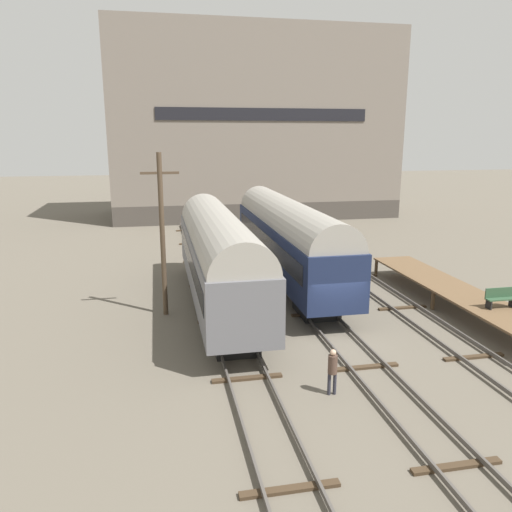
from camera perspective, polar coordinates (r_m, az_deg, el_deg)
name	(u,v)px	position (r m, az deg, el deg)	size (l,w,h in m)	color
ground_plane	(338,338)	(22.53, 9.35, -9.24)	(200.00, 200.00, 0.00)	#60594C
track_left	(234,343)	(21.37, -2.48, -9.94)	(2.60, 60.00, 0.26)	#4C4742
track_middle	(338,335)	(22.47, 9.36, -8.90)	(2.60, 60.00, 0.26)	#4C4742
track_right	(434,327)	(24.41, 19.65, -7.69)	(2.60, 60.00, 0.26)	#4C4742
train_car_grey	(219,254)	(25.25, -4.30, 0.28)	(2.94, 15.81, 5.06)	black
train_car_navy	(288,236)	(29.73, 3.65, 2.30)	(2.89, 17.41, 5.03)	black
station_platform	(453,290)	(27.57, 21.59, -3.60)	(2.47, 13.91, 1.06)	brown
bench	(500,297)	(25.21, 26.13, -4.25)	(1.40, 0.40, 0.91)	#2D4C33
person_worker	(333,368)	(17.54, 8.74, -12.50)	(0.32, 0.32, 1.66)	#282833
utility_pole	(162,233)	(24.37, -10.66, 2.60)	(1.80, 0.24, 7.93)	#473828
warehouse_building	(253,126)	(56.68, -0.40, 14.65)	(30.12, 11.98, 19.53)	#46403A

